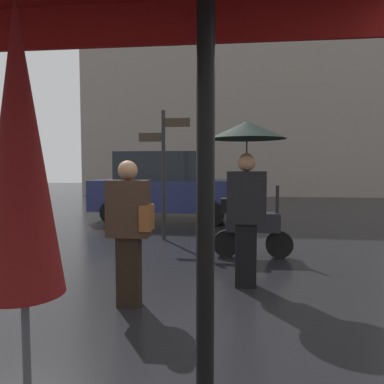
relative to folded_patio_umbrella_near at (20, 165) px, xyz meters
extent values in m
cylinder|color=black|center=(0.80, 0.19, -0.32)|extent=(0.09, 0.09, 2.49)
cube|color=maroon|center=(0.10, 0.60, 0.80)|extent=(3.49, 0.03, 0.24)
cone|color=maroon|center=(0.00, 0.00, 0.08)|extent=(0.36, 0.36, 1.30)
cube|color=black|center=(1.10, 3.19, -1.15)|extent=(0.27, 0.17, 0.83)
cube|color=black|center=(1.10, 3.19, -0.41)|extent=(0.49, 0.22, 0.67)
sphere|color=#936B4C|center=(1.10, 3.19, 0.04)|extent=(0.23, 0.23, 0.23)
cylinder|color=black|center=(1.10, 3.19, 0.19)|extent=(0.02, 0.02, 0.30)
cone|color=black|center=(1.10, 3.19, 0.45)|extent=(0.99, 0.99, 0.22)
cube|color=black|center=(-0.22, 2.39, -1.18)|extent=(0.25, 0.16, 0.78)
cube|color=#332319|center=(-0.22, 2.39, -0.47)|extent=(0.46, 0.21, 0.63)
sphere|color=#936B4C|center=(-0.22, 2.39, -0.05)|extent=(0.22, 0.22, 0.22)
cube|color=brown|center=(-0.01, 2.39, -0.57)|extent=(0.12, 0.24, 0.28)
cylinder|color=black|center=(1.72, 4.74, -1.34)|extent=(0.46, 0.09, 0.46)
cylinder|color=black|center=(0.82, 4.74, -1.34)|extent=(0.46, 0.09, 0.46)
cube|color=black|center=(1.27, 4.74, -0.96)|extent=(0.90, 0.32, 0.32)
cube|color=black|center=(0.87, 4.74, -0.68)|extent=(0.28, 0.28, 0.24)
cylinder|color=black|center=(1.67, 4.74, -0.61)|extent=(0.06, 0.06, 0.55)
cube|color=#1E234C|center=(-0.94, 8.77, -0.82)|extent=(4.11, 1.72, 0.85)
cube|color=black|center=(-1.14, 8.77, -0.01)|extent=(2.26, 1.58, 0.79)
cylinder|color=black|center=(0.40, 9.63, -1.25)|extent=(0.64, 0.18, 0.64)
cylinder|color=black|center=(0.40, 7.91, -1.25)|extent=(0.64, 0.18, 0.64)
cylinder|color=black|center=(-2.27, 9.63, -1.25)|extent=(0.64, 0.18, 0.64)
cylinder|color=black|center=(-2.27, 7.91, -1.25)|extent=(0.64, 0.18, 0.64)
cylinder|color=black|center=(-0.52, 6.07, -0.21)|extent=(0.08, 0.08, 2.71)
cube|color=#33281E|center=(-0.24, 6.07, 0.90)|extent=(0.56, 0.04, 0.18)
cube|color=#33281E|center=(-0.78, 6.07, 0.60)|extent=(0.52, 0.04, 0.18)
cube|color=gray|center=(0.87, 18.24, 5.53)|extent=(15.88, 2.01, 14.19)
camera|label=1|loc=(0.93, -1.51, 0.00)|focal=34.29mm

